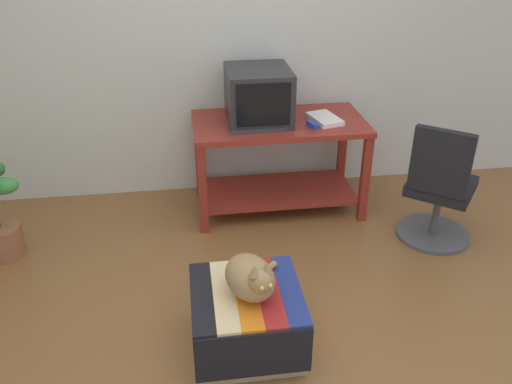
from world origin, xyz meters
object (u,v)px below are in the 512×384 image
tv_monitor (258,96)px  stapler (312,125)px  desk (279,149)px  keyboard (257,128)px  office_chair (439,192)px  book (325,119)px  cat (251,278)px  ottoman_with_blanket (247,319)px

tv_monitor → stapler: size_ratio=4.62×
desk → keyboard: bearing=-140.8°
keyboard → stapler: stapler is taller
tv_monitor → office_chair: 1.44m
book → cat: size_ratio=0.70×
keyboard → office_chair: 1.34m
book → office_chair: office_chair is taller
keyboard → office_chair: bearing=-23.0°
desk → stapler: bearing=-38.1°
book → ottoman_with_blanket: (-0.76, -1.43, -0.56)m
desk → stapler: stapler is taller
desk → ottoman_with_blanket: bearing=-106.3°
office_chair → cat: bearing=70.3°
ottoman_with_blanket → office_chair: size_ratio=0.66×
tv_monitor → stapler: (0.36, -0.20, -0.17)m
book → cat: bearing=-131.2°
keyboard → book: size_ratio=1.39×
book → stapler: (-0.12, -0.12, 0.00)m
ottoman_with_blanket → book: bearing=61.9°
ottoman_with_blanket → stapler: 1.57m
desk → cat: desk is taller
ottoman_with_blanket → cat: bearing=-39.9°
office_chair → keyboard: bearing=16.9°
ottoman_with_blanket → stapler: size_ratio=5.35×
cat → stapler: size_ratio=3.75×
keyboard → ottoman_with_blanket: size_ratio=0.68×
desk → book: bearing=-8.7°
keyboard → book: bearing=10.1°
keyboard → cat: size_ratio=0.97×
tv_monitor → ottoman_with_blanket: (-0.28, -1.52, -0.73)m
keyboard → book: 0.53m
cat → keyboard: bearing=62.3°
cat → stapler: bearing=46.8°
desk → office_chair: size_ratio=1.44×
tv_monitor → stapler: tv_monitor is taller
stapler → book: bearing=24.0°
desk → cat: bearing=-105.3°
tv_monitor → book: tv_monitor is taller
tv_monitor → office_chair: (1.16, -0.67, -0.53)m
tv_monitor → keyboard: size_ratio=1.27×
tv_monitor → office_chair: size_ratio=0.57×
desk → office_chair: office_chair is taller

